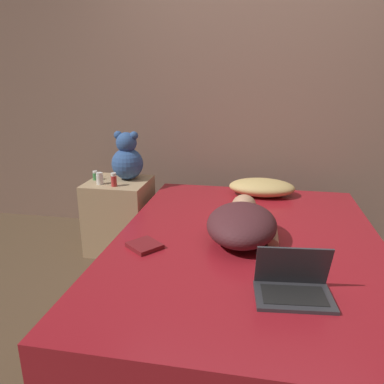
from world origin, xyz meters
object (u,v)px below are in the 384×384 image
(laptop, at_px, (293,285))
(book, at_px, (145,246))
(bottle_red, at_px, (114,180))
(teddy_bear, at_px, (127,159))
(pillow, at_px, (262,187))
(bottle_green, at_px, (95,176))
(person_lying, at_px, (242,223))
(bottle_white, at_px, (100,179))

(laptop, bearing_deg, book, 151.11)
(bottle_red, bearing_deg, teddy_bear, 81.55)
(pillow, distance_m, laptop, 1.38)
(pillow, distance_m, bottle_green, 1.32)
(book, bearing_deg, laptop, -23.13)
(pillow, height_order, book, pillow)
(bottle_green, distance_m, book, 1.19)
(person_lying, bearing_deg, teddy_bear, 139.41)
(pillow, xyz_separation_m, bottle_green, (-1.32, -0.10, 0.06))
(pillow, distance_m, person_lying, 0.84)
(person_lying, height_order, book, person_lying)
(person_lying, height_order, bottle_green, person_lying)
(laptop, bearing_deg, bottle_white, 134.03)
(person_lying, bearing_deg, bottle_white, 150.50)
(person_lying, xyz_separation_m, teddy_bear, (-0.97, 0.81, 0.16))
(person_lying, height_order, bottle_red, person_lying)
(book, bearing_deg, bottle_green, 126.62)
(person_lying, xyz_separation_m, bottle_white, (-1.13, 0.62, 0.03))
(laptop, relative_size, bottle_green, 4.61)
(pillow, height_order, bottle_red, bottle_red)
(bottle_white, bearing_deg, book, -53.57)
(bottle_white, bearing_deg, teddy_bear, 49.47)
(laptop, xyz_separation_m, bottle_white, (-1.37, 1.16, 0.08))
(laptop, height_order, teddy_bear, teddy_bear)
(bottle_red, xyz_separation_m, bottle_white, (-0.13, 0.03, -0.01))
(bottle_white, distance_m, bottle_green, 0.14)
(bottle_green, height_order, book, bottle_green)
(laptop, bearing_deg, pillow, 90.14)
(bottle_red, relative_size, book, 0.48)
(pillow, height_order, bottle_white, bottle_white)
(pillow, relative_size, laptop, 1.48)
(laptop, relative_size, book, 1.54)
(teddy_bear, relative_size, bottle_red, 3.72)
(laptop, distance_m, bottle_red, 1.68)
(bottle_green, relative_size, book, 0.33)
(pillow, bearing_deg, bottle_red, -167.51)
(pillow, distance_m, bottle_red, 1.13)
(laptop, relative_size, teddy_bear, 0.87)
(bottle_red, height_order, bottle_white, bottle_red)
(bottle_red, relative_size, bottle_green, 1.42)
(bottle_red, bearing_deg, laptop, -42.23)
(pillow, height_order, bottle_green, bottle_green)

